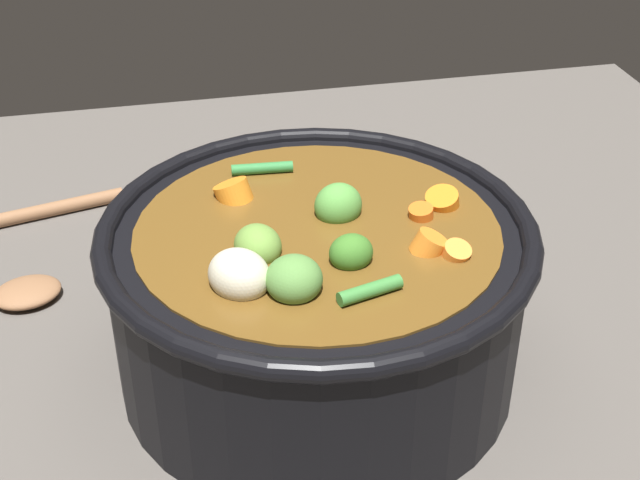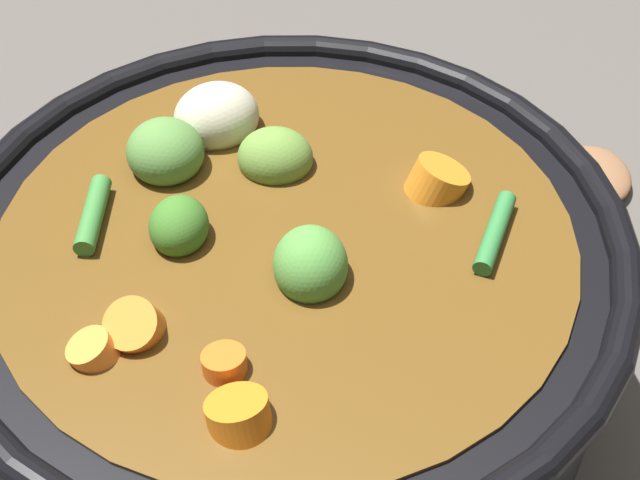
{
  "view_description": "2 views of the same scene",
  "coord_description": "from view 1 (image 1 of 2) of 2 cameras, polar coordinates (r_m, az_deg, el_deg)",
  "views": [
    {
      "loc": [
        0.55,
        -0.12,
        0.49
      ],
      "look_at": [
        -0.01,
        0.0,
        0.12
      ],
      "focal_mm": 50.71,
      "sensor_mm": 36.0,
      "label": 1
    },
    {
      "loc": [
        -0.11,
        0.3,
        0.45
      ],
      "look_at": [
        -0.01,
        -0.01,
        0.13
      ],
      "focal_mm": 54.43,
      "sensor_mm": 36.0,
      "label": 2
    }
  ],
  "objects": [
    {
      "name": "cooking_pot",
      "position": [
        0.7,
        -0.18,
        -3.49
      ],
      "size": [
        0.33,
        0.33,
        0.16
      ],
      "color": "black",
      "rests_on": "ground_plane"
    },
    {
      "name": "wooden_spoon",
      "position": [
        0.91,
        -18.77,
        -0.73
      ],
      "size": [
        0.2,
        0.24,
        0.02
      ],
      "color": "brown",
      "rests_on": "ground_plane"
    },
    {
      "name": "ground_plane",
      "position": [
        0.74,
        -0.16,
        -8.01
      ],
      "size": [
        1.1,
        1.1,
        0.0
      ],
      "primitive_type": "plane",
      "color": "#514C47"
    }
  ]
}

